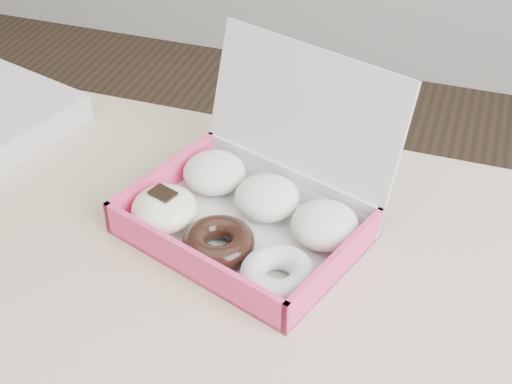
% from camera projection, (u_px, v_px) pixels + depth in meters
% --- Properties ---
extents(table, '(1.20, 0.80, 0.75)m').
position_uv_depth(table, '(159.00, 348.00, 0.86)').
color(table, tan).
rests_on(table, ground).
extents(donut_box, '(0.35, 0.33, 0.20)m').
position_uv_depth(donut_box, '(250.00, 207.00, 0.90)').
color(donut_box, silver).
rests_on(donut_box, table).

